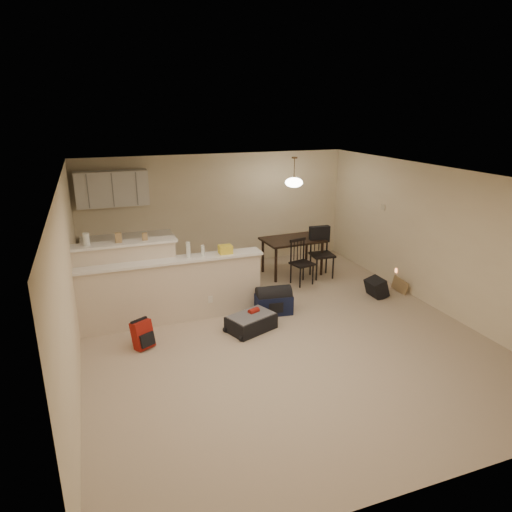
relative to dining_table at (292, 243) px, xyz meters
name	(u,v)px	position (x,y,z in m)	size (l,w,h in m)	color
room	(278,256)	(-1.32, -2.32, 0.56)	(7.00, 7.02, 2.50)	#BEAB92
breakfast_bar	(156,287)	(-3.08, -1.34, -0.08)	(3.08, 0.58, 1.39)	beige
upper_cabinets	(112,189)	(-3.52, 1.00, 1.21)	(1.40, 0.34, 0.70)	white
kitchen_counter	(129,258)	(-3.32, 0.87, -0.24)	(1.80, 0.60, 0.90)	white
thermostat	(383,207)	(1.66, -0.77, 0.81)	(0.02, 0.12, 0.12)	beige
jar	(86,239)	(-4.07, -1.20, 0.80)	(0.10, 0.10, 0.20)	silver
cereal_box	(119,238)	(-3.59, -1.20, 0.78)	(0.10, 0.07, 0.16)	#A28153
small_box	(145,237)	(-3.18, -1.20, 0.76)	(0.08, 0.06, 0.12)	#A28153
bottle_a	(188,250)	(-2.53, -1.42, 0.53)	(0.07, 0.07, 0.26)	silver
bottle_b	(203,251)	(-2.29, -1.42, 0.49)	(0.06, 0.06, 0.18)	silver
bag_lump	(225,249)	(-1.90, -1.42, 0.47)	(0.22, 0.18, 0.14)	#A28153
dining_table	(292,243)	(0.00, 0.00, 0.00)	(1.29, 0.89, 0.78)	black
pendant_lamp	(294,182)	(0.00, 0.00, 1.30)	(0.36, 0.36, 0.62)	brown
dining_chair_near	(302,262)	(-0.06, -0.63, -0.22)	(0.40, 0.38, 0.92)	black
dining_chair_far	(322,253)	(0.51, -0.40, -0.17)	(0.46, 0.43, 1.04)	black
suitcase	(251,323)	(-1.72, -2.20, -0.56)	(0.74, 0.48, 0.25)	black
red_backpack	(143,335)	(-3.43, -2.18, -0.47)	(0.28, 0.18, 0.42)	#9E1A11
navy_duffel	(273,304)	(-1.14, -1.74, -0.51)	(0.63, 0.34, 0.34)	#111837
black_daypack	(377,288)	(0.99, -1.71, -0.52)	(0.39, 0.27, 0.34)	black
cardboard_sheet	(400,286)	(1.53, -1.71, -0.54)	(0.38, 0.02, 0.29)	#A28153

